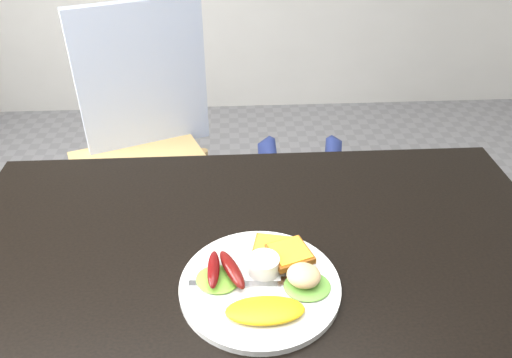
% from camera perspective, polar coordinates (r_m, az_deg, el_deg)
% --- Properties ---
extents(dining_table, '(1.20, 0.80, 0.04)m').
position_cam_1_polar(dining_table, '(0.95, 0.51, -10.76)').
color(dining_table, black).
rests_on(dining_table, ground).
extents(dining_chair, '(0.58, 0.58, 0.05)m').
position_cam_1_polar(dining_chair, '(1.76, -12.59, 0.41)').
color(dining_chair, tan).
rests_on(dining_chair, ground).
extents(person, '(0.63, 0.46, 1.66)m').
position_cam_1_polar(person, '(1.32, 14.08, 7.28)').
color(person, navy).
rests_on(person, ground).
extents(plate, '(0.28, 0.28, 0.01)m').
position_cam_1_polar(plate, '(0.90, 0.45, -12.13)').
color(plate, white).
rests_on(plate, dining_table).
extents(lettuce_left, '(0.10, 0.10, 0.01)m').
position_cam_1_polar(lettuce_left, '(0.89, -4.42, -11.37)').
color(lettuce_left, '#4C9123').
rests_on(lettuce_left, plate).
extents(lettuce_right, '(0.08, 0.07, 0.01)m').
position_cam_1_polar(lettuce_right, '(0.89, 5.87, -12.08)').
color(lettuce_right, '#4E8E31').
rests_on(lettuce_right, plate).
extents(omelette, '(0.13, 0.06, 0.02)m').
position_cam_1_polar(omelette, '(0.84, 1.05, -14.78)').
color(omelette, orange).
rests_on(omelette, plate).
extents(sausage_a, '(0.02, 0.09, 0.02)m').
position_cam_1_polar(sausage_a, '(0.89, -4.88, -10.22)').
color(sausage_a, '#5E0404').
rests_on(sausage_a, lettuce_left).
extents(sausage_b, '(0.06, 0.10, 0.02)m').
position_cam_1_polar(sausage_b, '(0.89, -2.77, -10.27)').
color(sausage_b, '#5D1714').
rests_on(sausage_b, lettuce_left).
extents(ramekin, '(0.07, 0.07, 0.03)m').
position_cam_1_polar(ramekin, '(0.90, 0.90, -9.82)').
color(ramekin, white).
rests_on(ramekin, plate).
extents(toast_a, '(0.09, 0.09, 0.01)m').
position_cam_1_polar(toast_a, '(0.94, 1.96, -8.14)').
color(toast_a, '#8A601F').
rests_on(toast_a, plate).
extents(toast_b, '(0.09, 0.09, 0.01)m').
position_cam_1_polar(toast_b, '(0.92, 3.89, -8.53)').
color(toast_b, brown).
rests_on(toast_b, toast_a).
extents(potato_salad, '(0.08, 0.07, 0.03)m').
position_cam_1_polar(potato_salad, '(0.88, 5.47, -10.91)').
color(potato_salad, beige).
rests_on(potato_salad, lettuce_right).
extents(fork, '(0.16, 0.02, 0.00)m').
position_cam_1_polar(fork, '(0.89, -2.43, -11.91)').
color(fork, '#ADAFB7').
rests_on(fork, plate).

